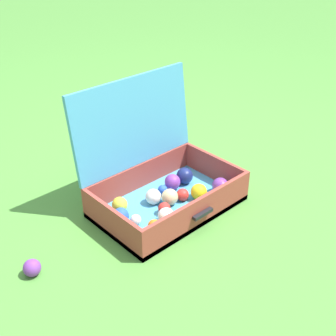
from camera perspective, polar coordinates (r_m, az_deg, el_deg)
The scene contains 3 objects.
ground_plane at distance 2.20m, azimuth 0.67°, elevation -3.47°, with size 16.00×16.00×0.00m, color #4C8C38.
open_suitcase at distance 2.08m, azimuth -0.94°, elevation -1.68°, with size 0.66×0.51×0.57m.
stray_ball_on_grass at distance 1.83m, azimuth -16.98°, elevation -12.09°, with size 0.07×0.07×0.07m, color purple.
Camera 1 is at (-1.26, -1.32, 1.23)m, focal length 47.71 mm.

